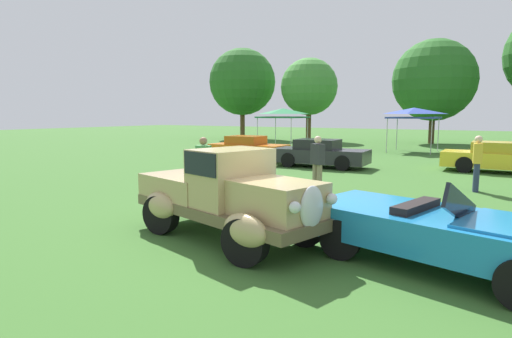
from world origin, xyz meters
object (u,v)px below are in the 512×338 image
Objects in this scene: spectator_by_row at (318,162)px; canopy_tent_left_field at (283,113)px; feature_pickup_truck at (228,194)px; show_car_orange at (248,148)px; neighbor_convertible at (449,232)px; spectator_between_cars at (477,162)px; canopy_tent_center_field at (414,112)px; show_car_charcoal at (320,153)px; spectator_near_truck at (204,165)px; show_car_yellow at (503,158)px.

canopy_tent_left_field is at bearing 121.27° from spectator_by_row.
spectator_by_row is at bearing 94.83° from feature_pickup_truck.
neighbor_convertible is at bearing -46.36° from show_car_orange.
spectator_between_cars is (3.56, 7.89, 0.05)m from feature_pickup_truck.
canopy_tent_center_field is (-4.56, 20.41, 1.84)m from neighbor_convertible.
show_car_charcoal is 2.45× the size of spectator_near_truck.
spectator_by_row is at bearing -67.87° from show_car_charcoal.
neighbor_convertible is 1.09× the size of show_car_charcoal.
spectator_between_cars is 4.83m from spectator_by_row.
canopy_tent_center_field is (-4.41, 12.97, 1.51)m from spectator_between_cars.
show_car_charcoal is 1.46× the size of canopy_tent_left_field.
spectator_by_row reaches higher than show_car_orange.
show_car_orange is 1.39× the size of canopy_tent_left_field.
spectator_near_truck is (-0.13, -8.01, 0.31)m from show_car_charcoal.
show_car_charcoal is at bearing 89.04° from spectator_near_truck.
canopy_tent_left_field reaches higher than show_car_yellow.
spectator_near_truck is 3.33m from spectator_by_row.
canopy_tent_left_field reaches higher than show_car_charcoal.
canopy_tent_left_field is (-6.43, 8.67, 1.82)m from show_car_charcoal.
neighbor_convertible is 15.65m from show_car_orange.
neighbor_convertible is 12.37m from show_car_charcoal.
feature_pickup_truck is 2.58× the size of spectator_between_cars.
feature_pickup_truck is 5.19m from spectator_by_row.
spectator_near_truck reaches higher than show_car_orange.
neighbor_convertible is at bearing -77.41° from canopy_tent_center_field.
spectator_near_truck is at bearing -90.96° from show_car_charcoal.
show_car_yellow is at bearing -57.35° from canopy_tent_center_field.
spectator_between_cars reaches higher than show_car_orange.
spectator_by_row is (2.49, 2.21, 0.00)m from spectator_near_truck.
show_car_orange is at bearing -124.49° from canopy_tent_center_field.
canopy_tent_left_field is (-13.37, 6.57, 1.82)m from show_car_yellow.
canopy_tent_center_field is at bearing 83.37° from spectator_near_truck.
spectator_near_truck is 18.08m from canopy_tent_center_field.
spectator_near_truck is at bearing -125.00° from show_car_yellow.
feature_pickup_truck is 0.97× the size of neighbor_convertible.
canopy_tent_left_field reaches higher than feature_pickup_truck.
spectator_between_cars is at bearing 37.21° from spectator_near_truck.
canopy_tent_left_field and canopy_tent_center_field have the same top height.
spectator_by_row reaches higher than show_car_yellow.
show_car_orange is 2.35× the size of spectator_between_cars.
spectator_by_row is (-0.44, 5.17, 0.05)m from feature_pickup_truck.
spectator_between_cars is at bearing 65.74° from feature_pickup_truck.
canopy_tent_left_field is (-8.79, 14.47, 1.51)m from spectator_by_row.
show_car_yellow is at bearing 83.54° from spectator_between_cars.
show_car_charcoal is at bearing -163.20° from show_car_yellow.
spectator_between_cars is at bearing -20.07° from show_car_orange.
spectator_near_truck is (-6.64, 2.51, 0.33)m from neighbor_convertible.
spectator_by_row is (2.36, -5.80, 0.31)m from show_car_charcoal.
feature_pickup_truck is 1.05× the size of show_car_charcoal.
canopy_tent_left_field reaches higher than neighbor_convertible.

